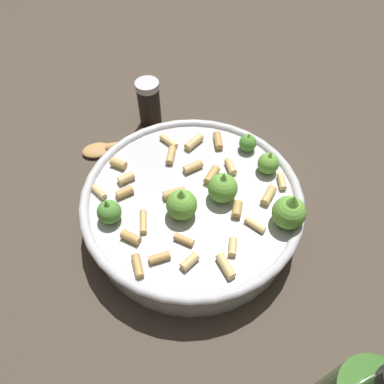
# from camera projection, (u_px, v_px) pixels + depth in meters

# --- Properties ---
(ground_plane) EXTENTS (2.40, 2.40, 0.00)m
(ground_plane) POSITION_uv_depth(u_px,v_px,m) (192.00, 220.00, 0.57)
(ground_plane) COLOR #42382D
(cooking_pan) EXTENTS (0.31, 0.31, 0.12)m
(cooking_pan) POSITION_uv_depth(u_px,v_px,m) (193.00, 206.00, 0.54)
(cooking_pan) COLOR #B7B7BC
(cooking_pan) RESTS_ON ground
(pepper_shaker) EXTENTS (0.04, 0.04, 0.09)m
(pepper_shaker) POSITION_uv_depth(u_px,v_px,m) (149.00, 103.00, 0.66)
(pepper_shaker) COLOR black
(pepper_shaker) RESTS_ON ground
(wooden_spoon) EXTENTS (0.07, 0.21, 0.02)m
(wooden_spoon) POSITION_uv_depth(u_px,v_px,m) (134.00, 144.00, 0.66)
(wooden_spoon) COLOR #B2844C
(wooden_spoon) RESTS_ON ground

